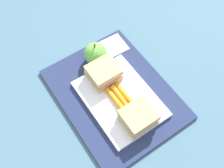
{
  "coord_description": "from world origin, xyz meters",
  "views": [
    {
      "loc": [
        -0.29,
        0.2,
        0.66
      ],
      "look_at": [
        0.01,
        0.0,
        0.04
      ],
      "focal_mm": 43.54,
      "sensor_mm": 36.0,
      "label": 1
    }
  ],
  "objects_px": {
    "food_tray": "(120,99)",
    "sandwich_half_right": "(104,73)",
    "carrot_sticks_bundle": "(120,97)",
    "sandwich_half_left": "(138,117)",
    "apple": "(95,54)",
    "paper_napkin": "(114,46)"
  },
  "relations": [
    {
      "from": "carrot_sticks_bundle",
      "to": "apple",
      "type": "height_order",
      "value": "apple"
    },
    {
      "from": "sandwich_half_right",
      "to": "apple",
      "type": "bearing_deg",
      "value": -13.68
    },
    {
      "from": "sandwich_half_right",
      "to": "carrot_sticks_bundle",
      "type": "relative_size",
      "value": 1.03
    },
    {
      "from": "carrot_sticks_bundle",
      "to": "food_tray",
      "type": "bearing_deg",
      "value": -174.99
    },
    {
      "from": "sandwich_half_left",
      "to": "sandwich_half_right",
      "type": "relative_size",
      "value": 1.0
    },
    {
      "from": "apple",
      "to": "sandwich_half_right",
      "type": "bearing_deg",
      "value": 166.32
    },
    {
      "from": "food_tray",
      "to": "sandwich_half_left",
      "type": "bearing_deg",
      "value": 180.0
    },
    {
      "from": "sandwich_half_right",
      "to": "carrot_sticks_bundle",
      "type": "xyz_separation_m",
      "value": [
        -0.08,
        0.0,
        -0.01
      ]
    },
    {
      "from": "carrot_sticks_bundle",
      "to": "apple",
      "type": "relative_size",
      "value": 1.01
    },
    {
      "from": "sandwich_half_left",
      "to": "sandwich_half_right",
      "type": "xyz_separation_m",
      "value": [
        0.16,
        0.0,
        0.0
      ]
    },
    {
      "from": "sandwich_half_left",
      "to": "apple",
      "type": "xyz_separation_m",
      "value": [
        0.22,
        -0.02,
        -0.0
      ]
    },
    {
      "from": "sandwich_half_left",
      "to": "carrot_sticks_bundle",
      "type": "relative_size",
      "value": 1.03
    },
    {
      "from": "food_tray",
      "to": "sandwich_half_right",
      "type": "relative_size",
      "value": 2.88
    },
    {
      "from": "sandwich_half_left",
      "to": "sandwich_half_right",
      "type": "height_order",
      "value": "same"
    },
    {
      "from": "food_tray",
      "to": "carrot_sticks_bundle",
      "type": "xyz_separation_m",
      "value": [
        0.0,
        0.0,
        0.01
      ]
    },
    {
      "from": "sandwich_half_right",
      "to": "paper_napkin",
      "type": "distance_m",
      "value": 0.13
    },
    {
      "from": "food_tray",
      "to": "carrot_sticks_bundle",
      "type": "height_order",
      "value": "carrot_sticks_bundle"
    },
    {
      "from": "food_tray",
      "to": "sandwich_half_right",
      "type": "distance_m",
      "value": 0.08
    },
    {
      "from": "food_tray",
      "to": "sandwich_half_left",
      "type": "distance_m",
      "value": 0.08
    },
    {
      "from": "sandwich_half_right",
      "to": "paper_napkin",
      "type": "xyz_separation_m",
      "value": [
        0.08,
        -0.09,
        -0.03
      ]
    },
    {
      "from": "food_tray",
      "to": "sandwich_half_right",
      "type": "bearing_deg",
      "value": 0.0
    },
    {
      "from": "food_tray",
      "to": "carrot_sticks_bundle",
      "type": "distance_m",
      "value": 0.01
    }
  ]
}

